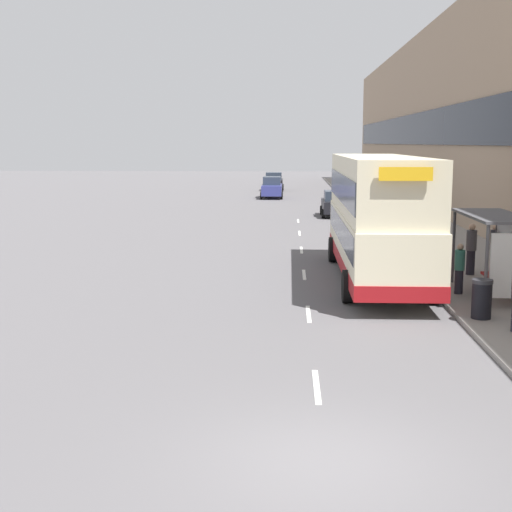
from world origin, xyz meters
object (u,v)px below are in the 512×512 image
(bus_shelter, at_px, (502,241))
(car_2, at_px, (272,188))
(pedestrian_at_shelter, at_px, (459,268))
(pedestrian_3, at_px, (495,248))
(car_1, at_px, (337,204))
(pedestrian_2, at_px, (471,249))
(litter_bin, at_px, (482,299))
(car_0, at_px, (274,182))
(double_decker_bus_near, at_px, (377,215))

(bus_shelter, height_order, car_2, bus_shelter)
(pedestrian_at_shelter, height_order, pedestrian_3, pedestrian_3)
(car_1, xyz_separation_m, car_2, (-4.60, 15.33, 0.06))
(bus_shelter, height_order, pedestrian_2, bus_shelter)
(pedestrian_3, bearing_deg, pedestrian_at_shelter, -120.02)
(pedestrian_2, bearing_deg, litter_bin, -101.49)
(car_0, relative_size, litter_bin, 3.91)
(litter_bin, bearing_deg, pedestrian_2, 78.51)
(double_decker_bus_near, bearing_deg, car_2, 96.97)
(bus_shelter, height_order, car_1, bus_shelter)
(pedestrian_2, distance_m, pedestrian_3, 0.96)
(bus_shelter, bearing_deg, car_1, 97.35)
(bus_shelter, bearing_deg, pedestrian_at_shelter, 155.33)
(double_decker_bus_near, relative_size, pedestrian_3, 6.47)
(car_2, height_order, pedestrian_3, pedestrian_3)
(double_decker_bus_near, relative_size, litter_bin, 10.98)
(pedestrian_at_shelter, bearing_deg, litter_bin, -92.47)
(pedestrian_2, bearing_deg, double_decker_bus_near, -171.26)
(litter_bin, bearing_deg, pedestrian_3, 71.79)
(pedestrian_2, height_order, litter_bin, pedestrian_2)
(car_2, bearing_deg, car_0, -89.74)
(car_0, relative_size, pedestrian_3, 2.30)
(pedestrian_2, bearing_deg, bus_shelter, -91.22)
(bus_shelter, relative_size, pedestrian_3, 2.36)
(bus_shelter, bearing_deg, double_decker_bus_near, 135.32)
(pedestrian_2, height_order, pedestrian_3, pedestrian_2)
(car_2, bearing_deg, car_1, 106.71)
(car_0, relative_size, pedestrian_2, 2.25)
(bus_shelter, distance_m, litter_bin, 3.14)
(bus_shelter, distance_m, pedestrian_2, 3.87)
(bus_shelter, height_order, double_decker_bus_near, double_decker_bus_near)
(car_0, height_order, pedestrian_3, pedestrian_3)
(car_0, xyz_separation_m, car_1, (4.65, -25.07, -0.05))
(car_2, distance_m, pedestrian_2, 37.45)
(double_decker_bus_near, distance_m, car_2, 37.42)
(bus_shelter, relative_size, car_2, 1.01)
(car_1, height_order, pedestrian_2, pedestrian_2)
(car_0, distance_m, pedestrian_3, 46.87)
(bus_shelter, relative_size, car_1, 1.08)
(car_1, distance_m, car_2, 16.01)
(car_0, bearing_deg, double_decker_bus_near, 95.59)
(car_2, relative_size, pedestrian_2, 2.29)
(pedestrian_2, relative_size, pedestrian_3, 1.02)
(pedestrian_at_shelter, bearing_deg, double_decker_bus_near, 128.67)
(car_2, xyz_separation_m, pedestrian_at_shelter, (6.75, -39.88, 0.04))
(bus_shelter, distance_m, car_1, 25.28)
(car_1, height_order, pedestrian_3, pedestrian_3)
(bus_shelter, bearing_deg, car_0, 98.93)
(car_2, bearing_deg, bus_shelter, 100.98)
(car_0, relative_size, car_2, 0.98)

